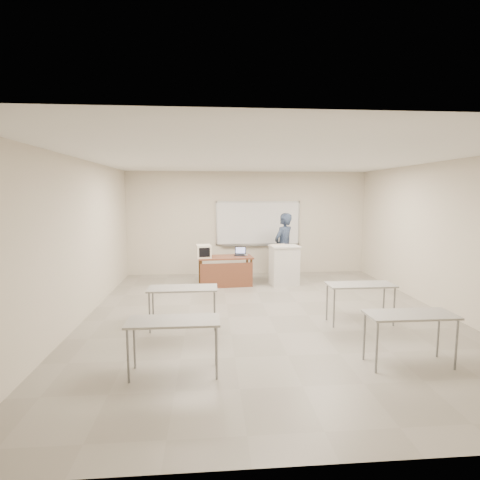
{
  "coord_description": "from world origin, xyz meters",
  "views": [
    {
      "loc": [
        -1.12,
        -6.93,
        2.35
      ],
      "look_at": [
        -0.38,
        2.2,
        1.22
      ],
      "focal_mm": 28.0,
      "sensor_mm": 36.0,
      "label": 1
    }
  ],
  "objects": [
    {
      "name": "presenter",
      "position": [
        0.9,
        3.08,
        0.92
      ],
      "size": [
        0.79,
        0.78,
        1.84
      ],
      "primitive_type": "imported",
      "rotation": [
        0.0,
        0.0,
        3.88
      ],
      "color": "black",
      "rests_on": "floor"
    },
    {
      "name": "instructor_desk",
      "position": [
        -0.73,
        2.49,
        0.54
      ],
      "size": [
        1.39,
        0.7,
        0.75
      ],
      "rotation": [
        0.0,
        0.0,
        0.09
      ],
      "color": "brown",
      "rests_on": "floor"
    },
    {
      "name": "podium",
      "position": [
        0.8,
        2.5,
        0.52
      ],
      "size": [
        0.73,
        0.53,
        1.03
      ],
      "rotation": [
        0.0,
        0.0,
        0.14
      ],
      "color": "beige",
      "rests_on": "floor"
    },
    {
      "name": "laptop",
      "position": [
        -0.33,
        2.75,
        0.8
      ],
      "size": [
        0.29,
        0.27,
        0.22
      ],
      "rotation": [
        0.0,
        0.0,
        -0.17
      ],
      "color": "black",
      "rests_on": "instructor_desk"
    },
    {
      "name": "crt_monitor",
      "position": [
        -1.28,
        2.48,
        0.91
      ],
      "size": [
        0.36,
        0.41,
        0.34
      ],
      "rotation": [
        0.0,
        0.0,
        0.13
      ],
      "color": "beige",
      "rests_on": "instructor_desk"
    },
    {
      "name": "mouse",
      "position": [
        -0.18,
        2.65,
        0.77
      ],
      "size": [
        0.12,
        0.09,
        0.04
      ],
      "primitive_type": "ellipsoid",
      "rotation": [
        0.0,
        0.0,
        -0.28
      ],
      "color": "#A6AAAF",
      "rests_on": "instructor_desk"
    },
    {
      "name": "whiteboard",
      "position": [
        0.3,
        3.97,
        1.48
      ],
      "size": [
        2.48,
        0.1,
        1.31
      ],
      "color": "white",
      "rests_on": "floor"
    },
    {
      "name": "keyboard",
      "position": [
        0.65,
        2.58,
        1.04
      ],
      "size": [
        0.44,
        0.21,
        0.02
      ],
      "primitive_type": "cube",
      "rotation": [
        0.0,
        0.0,
        0.17
      ],
      "color": "beige",
      "rests_on": "podium"
    },
    {
      "name": "student_desks",
      "position": [
        -0.0,
        -1.35,
        0.67
      ],
      "size": [
        4.4,
        2.2,
        0.73
      ],
      "color": "#969591",
      "rests_on": "floor"
    },
    {
      "name": "floor",
      "position": [
        0.0,
        0.0,
        -0.01
      ],
      "size": [
        7.0,
        8.0,
        0.01
      ],
      "primitive_type": "cube",
      "color": "gray",
      "rests_on": "ground"
    }
  ]
}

